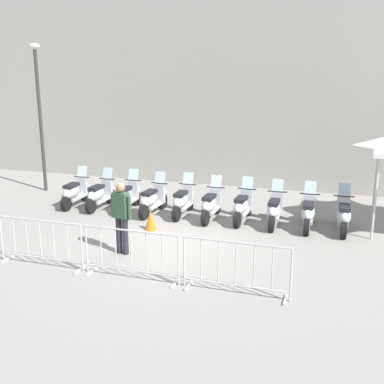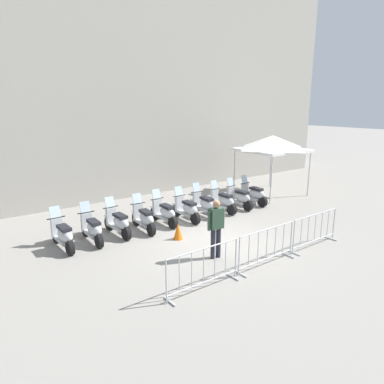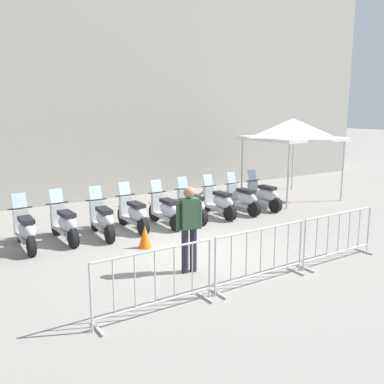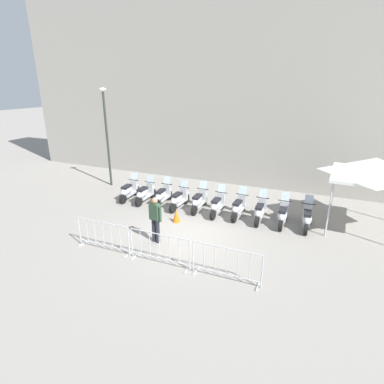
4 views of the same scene
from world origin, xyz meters
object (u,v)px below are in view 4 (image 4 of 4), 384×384
object	(u,v)px
motorcycle_8	(283,215)
motorcycle_1	(145,194)
street_lamp	(106,128)
canopy_tent	(374,168)
motorcycle_0	(129,191)
motorcycle_4	(199,201)
motorcycle_5	(217,205)
officer_near_row_end	(155,217)
motorcycle_9	(307,218)
traffic_cone	(176,216)
barrier_segment_0	(103,236)
barrier_segment_2	(226,264)
motorcycle_3	(179,199)
motorcycle_6	(238,208)
barrier_segment_1	(160,249)
motorcycle_7	(260,211)
motorcycle_2	(162,196)

from	to	relation	value
motorcycle_8	motorcycle_1	bearing A→B (deg)	-176.17
street_lamp	canopy_tent	xyz separation A→B (m)	(12.68, 0.13, -0.70)
motorcycle_0	motorcycle_4	distance (m)	3.70
motorcycle_5	officer_near_row_end	world-z (taller)	officer_near_row_end
motorcycle_9	traffic_cone	distance (m)	5.25
motorcycle_4	motorcycle_9	size ratio (longest dim) A/B	1.00
barrier_segment_0	barrier_segment_2	distance (m)	4.41
motorcycle_3	motorcycle_9	distance (m)	5.56
motorcycle_6	motorcycle_9	xyz separation A→B (m)	(2.78, 0.18, 0.00)
motorcycle_1	canopy_tent	world-z (taller)	canopy_tent
barrier_segment_1	traffic_cone	size ratio (longest dim) A/B	3.85
motorcycle_3	street_lamp	distance (m)	5.96
motorcycle_7	motorcycle_6	bearing A→B (deg)	-179.55
traffic_cone	motorcycle_6	bearing A→B (deg)	36.55
street_lamp	motorcycle_6	bearing A→B (deg)	-7.27
motorcycle_5	barrier_segment_1	bearing A→B (deg)	-92.24
motorcycle_8	street_lamp	size ratio (longest dim) A/B	0.33
motorcycle_4	barrier_segment_1	bearing A→B (deg)	-80.38
motorcycle_1	motorcycle_4	xyz separation A→B (m)	(2.77, 0.27, 0.00)
motorcycle_2	motorcycle_4	xyz separation A→B (m)	(1.84, 0.13, 0.00)
motorcycle_7	barrier_segment_0	distance (m)	6.33
motorcycle_1	motorcycle_9	bearing A→B (deg)	4.17
motorcycle_7	barrier_segment_0	size ratio (longest dim) A/B	0.82
motorcycle_0	barrier_segment_0	xyz separation A→B (m)	(2.24, -4.30, 0.07)
motorcycle_0	motorcycle_2	bearing A→B (deg)	5.95
motorcycle_9	barrier_segment_0	size ratio (longest dim) A/B	0.82
barrier_segment_1	officer_near_row_end	world-z (taller)	officer_near_row_end
motorcycle_9	street_lamp	bearing A→B (deg)	175.55
motorcycle_4	barrier_segment_2	bearing A→B (deg)	-55.62
motorcycle_3	motorcycle_5	xyz separation A→B (m)	(1.85, 0.14, 0.00)
motorcycle_9	barrier_segment_2	world-z (taller)	motorcycle_9
barrier_segment_0	officer_near_row_end	bearing A→B (deg)	44.37
motorcycle_7	officer_near_row_end	size ratio (longest dim) A/B	1.00
motorcycle_2	motorcycle_1	bearing A→B (deg)	-171.16
motorcycle_2	motorcycle_8	world-z (taller)	same
barrier_segment_0	motorcycle_1	bearing A→B (deg)	106.93
motorcycle_6	motorcycle_1	bearing A→B (deg)	-175.51
motorcycle_7	motorcycle_9	world-z (taller)	same
motorcycle_3	motorcycle_7	world-z (taller)	same
traffic_cone	barrier_segment_2	bearing A→B (deg)	-40.74
motorcycle_2	barrier_segment_0	bearing A→B (deg)	-84.91
barrier_segment_0	traffic_cone	world-z (taller)	barrier_segment_0
barrier_segment_2	street_lamp	bearing A→B (deg)	148.92
motorcycle_8	motorcycle_9	xyz separation A→B (m)	(0.92, 0.11, 0.00)
canopy_tent	barrier_segment_1	bearing A→B (deg)	-135.89
traffic_cone	motorcycle_1	bearing A→B (deg)	153.24
motorcycle_0	officer_near_row_end	distance (m)	4.69
motorcycle_7	canopy_tent	xyz separation A→B (m)	(3.86, 1.13, 2.06)
motorcycle_3	barrier_segment_2	distance (m)	5.66
motorcycle_6	motorcycle_8	distance (m)	1.86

